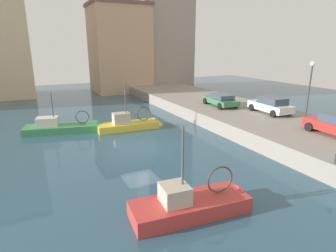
{
  "coord_description": "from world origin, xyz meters",
  "views": [
    {
      "loc": [
        -6.72,
        -18.42,
        7.16
      ],
      "look_at": [
        2.53,
        0.43,
        1.2
      ],
      "focal_mm": 30.17,
      "sensor_mm": 36.0,
      "label": 1
    }
  ],
  "objects": [
    {
      "name": "parked_car_white",
      "position": [
        12.94,
        0.22,
        1.96
      ],
      "size": [
        2.25,
        4.31,
        1.5
      ],
      "color": "silver",
      "rests_on": "quay_wall"
    },
    {
      "name": "fishing_boat_green",
      "position": [
        -4.22,
        6.53,
        0.11
      ],
      "size": [
        7.22,
        3.45,
        4.34
      ],
      "color": "#388951",
      "rests_on": "ground"
    },
    {
      "name": "waterfront_building_west_mid",
      "position": [
        6.83,
        26.66,
        6.77
      ],
      "size": [
        8.92,
        7.87,
        13.51
      ],
      "color": "tan",
      "rests_on": "ground"
    },
    {
      "name": "waterfront_building_west",
      "position": [
        14.77,
        27.29,
        12.18
      ],
      "size": [
        9.21,
        6.73,
        24.32
      ],
      "color": "#A39384",
      "rests_on": "ground"
    },
    {
      "name": "quay_streetlamp",
      "position": [
        13.0,
        -3.46,
        4.45
      ],
      "size": [
        0.36,
        0.36,
        4.83
      ],
      "color": "#38383D",
      "rests_on": "quay_wall"
    },
    {
      "name": "fishing_boat_yellow",
      "position": [
        1.1,
        4.84,
        0.14
      ],
      "size": [
        6.23,
        2.18,
        4.84
      ],
      "color": "gold",
      "rests_on": "ground"
    },
    {
      "name": "quay_wall",
      "position": [
        11.5,
        0.0,
        0.6
      ],
      "size": [
        9.0,
        56.0,
        1.2
      ],
      "primitive_type": "cube",
      "color": "gray",
      "rests_on": "ground"
    },
    {
      "name": "parked_car_green",
      "position": [
        10.74,
        4.9,
        1.86
      ],
      "size": [
        2.36,
        4.53,
        1.25
      ],
      "color": "#387547",
      "rests_on": "quay_wall"
    },
    {
      "name": "fishing_boat_red",
      "position": [
        -0.65,
        -9.02,
        0.11
      ],
      "size": [
        6.17,
        2.48,
        4.89
      ],
      "color": "#BC3833",
      "rests_on": "ground"
    },
    {
      "name": "water_surface",
      "position": [
        0.0,
        0.0,
        0.0
      ],
      "size": [
        80.0,
        80.0,
        0.0
      ],
      "primitive_type": "plane",
      "color": "#2D5166",
      "rests_on": "ground"
    }
  ]
}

